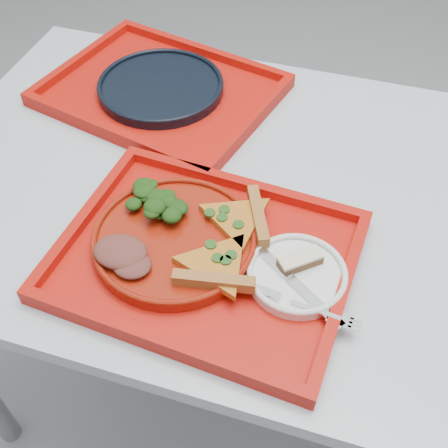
% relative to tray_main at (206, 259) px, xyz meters
% --- Properties ---
extents(ground, '(10.00, 10.00, 0.00)m').
position_rel_tray_main_xyz_m(ground, '(0.21, 0.18, -0.76)').
color(ground, gray).
rests_on(ground, ground).
extents(table, '(1.60, 0.80, 0.75)m').
position_rel_tray_main_xyz_m(table, '(0.21, 0.18, -0.08)').
color(table, '#B3C0C8').
rests_on(table, ground).
extents(tray_main, '(0.48, 0.38, 0.01)m').
position_rel_tray_main_xyz_m(tray_main, '(0.00, 0.00, 0.00)').
color(tray_main, '#B91209').
rests_on(tray_main, table).
extents(tray_far, '(0.52, 0.45, 0.01)m').
position_rel_tray_main_xyz_m(tray_far, '(-0.23, 0.39, 0.00)').
color(tray_far, '#B91209').
rests_on(tray_far, table).
extents(dinner_plate, '(0.26, 0.26, 0.02)m').
position_rel_tray_main_xyz_m(dinner_plate, '(-0.05, 0.01, 0.02)').
color(dinner_plate, maroon).
rests_on(dinner_plate, tray_main).
extents(side_plate, '(0.15, 0.15, 0.01)m').
position_rel_tray_main_xyz_m(side_plate, '(0.14, -0.00, 0.01)').
color(side_plate, white).
rests_on(side_plate, tray_main).
extents(navy_plate, '(0.26, 0.26, 0.02)m').
position_rel_tray_main_xyz_m(navy_plate, '(-0.23, 0.39, 0.01)').
color(navy_plate, black).
rests_on(navy_plate, tray_far).
extents(pizza_slice_a, '(0.14, 0.16, 0.02)m').
position_rel_tray_main_xyz_m(pizza_slice_a, '(0.03, -0.03, 0.03)').
color(pizza_slice_a, gold).
rests_on(pizza_slice_a, dinner_plate).
extents(pizza_slice_b, '(0.17, 0.16, 0.02)m').
position_rel_tray_main_xyz_m(pizza_slice_b, '(0.03, 0.07, 0.03)').
color(pizza_slice_b, gold).
rests_on(pizza_slice_b, dinner_plate).
extents(salad_heap, '(0.09, 0.08, 0.04)m').
position_rel_tray_main_xyz_m(salad_heap, '(-0.10, 0.06, 0.05)').
color(salad_heap, black).
rests_on(salad_heap, dinner_plate).
extents(meat_portion, '(0.08, 0.07, 0.03)m').
position_rel_tray_main_xyz_m(meat_portion, '(-0.12, -0.05, 0.04)').
color(meat_portion, brown).
rests_on(meat_portion, dinner_plate).
extents(dessert_bar, '(0.07, 0.06, 0.02)m').
position_rel_tray_main_xyz_m(dessert_bar, '(0.14, 0.02, 0.03)').
color(dessert_bar, '#532D1B').
rests_on(dessert_bar, side_plate).
extents(knife, '(0.16, 0.12, 0.01)m').
position_rel_tray_main_xyz_m(knife, '(0.15, -0.02, 0.02)').
color(knife, silver).
rests_on(knife, side_plate).
extents(fork, '(0.19, 0.04, 0.01)m').
position_rel_tray_main_xyz_m(fork, '(0.15, -0.05, 0.02)').
color(fork, silver).
rests_on(fork, side_plate).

